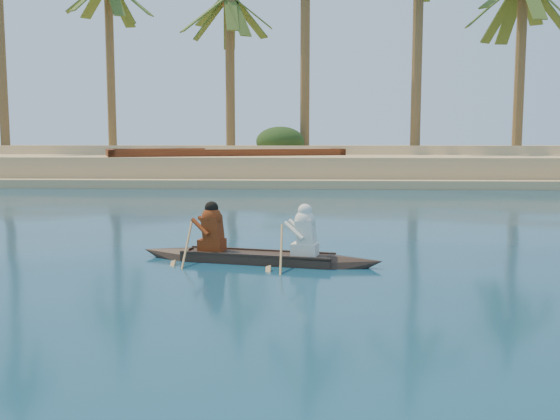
# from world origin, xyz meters

# --- Properties ---
(sandy_embankment) EXTENTS (150.00, 51.00, 1.50)m
(sandy_embankment) POSITION_xyz_m (0.00, 46.89, 0.53)
(sandy_embankment) COLOR tan
(sandy_embankment) RESTS_ON ground
(palm_grove) EXTENTS (110.00, 14.00, 16.00)m
(palm_grove) POSITION_xyz_m (0.00, 35.00, 8.00)
(palm_grove) COLOR #394F1C
(palm_grove) RESTS_ON ground
(shrub_cluster) EXTENTS (100.00, 6.00, 2.40)m
(shrub_cluster) POSITION_xyz_m (0.00, 31.50, 1.20)
(shrub_cluster) COLOR #193714
(shrub_cluster) RESTS_ON ground
(canoe) EXTENTS (4.37, 1.51, 1.20)m
(canoe) POSITION_xyz_m (2.13, 6.44, 0.23)
(canoe) COLOR #31231B
(canoe) RESTS_ON ground
(barge_mid) EXTENTS (12.08, 7.49, 1.91)m
(barge_mid) POSITION_xyz_m (-1.18, 27.00, 0.67)
(barge_mid) COLOR brown
(barge_mid) RESTS_ON ground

